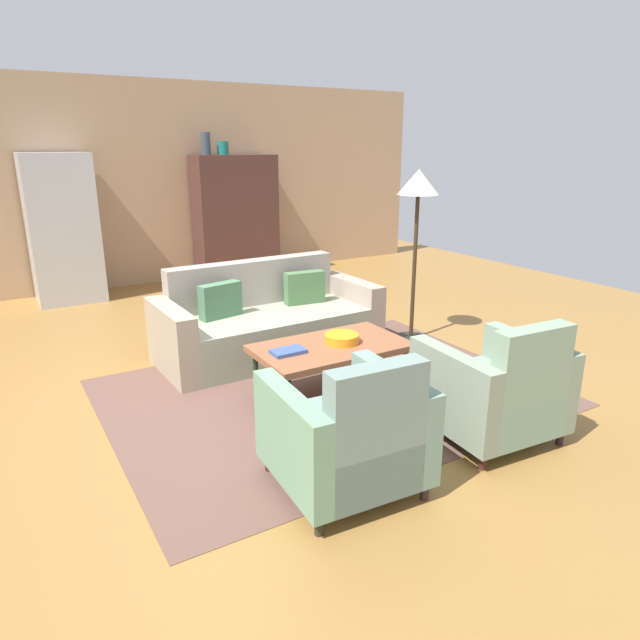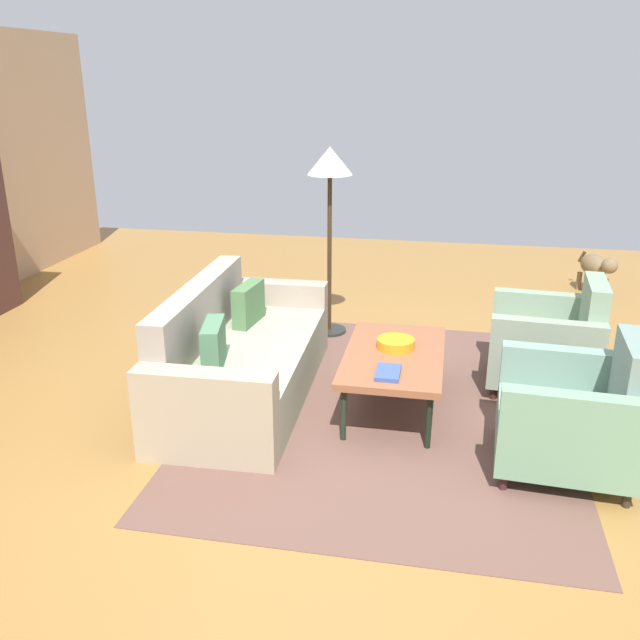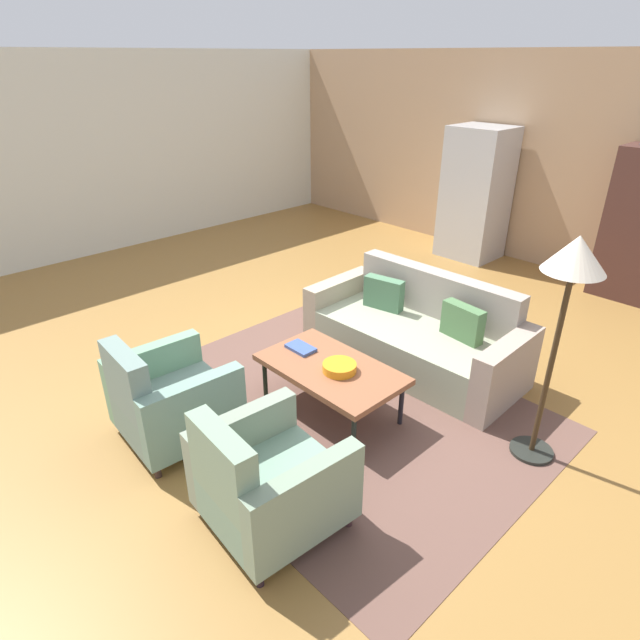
{
  "view_description": "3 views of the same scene",
  "coord_description": "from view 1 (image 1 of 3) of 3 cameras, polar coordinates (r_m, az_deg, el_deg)",
  "views": [
    {
      "loc": [
        -1.75,
        -3.97,
        1.95
      ],
      "look_at": [
        0.5,
        -0.22,
        0.58
      ],
      "focal_mm": 31.65,
      "sensor_mm": 36.0,
      "label": 1
    },
    {
      "loc": [
        -4.02,
        -0.76,
        2.32
      ],
      "look_at": [
        0.78,
        0.17,
        0.54
      ],
      "focal_mm": 38.14,
      "sensor_mm": 36.0,
      "label": 2
    },
    {
      "loc": [
        3.1,
        -3.04,
        2.72
      ],
      "look_at": [
        0.19,
        -0.27,
        0.7
      ],
      "focal_mm": 29.72,
      "sensor_mm": 36.0,
      "label": 3
    }
  ],
  "objects": [
    {
      "name": "vase_round",
      "position": [
        8.49,
        -9.8,
        16.76
      ],
      "size": [
        0.16,
        0.16,
        0.18
      ],
      "primitive_type": "cylinder",
      "color": "#186C60",
      "rests_on": "cabinet"
    },
    {
      "name": "coffee_table",
      "position": [
        4.46,
        1.13,
        -2.96
      ],
      "size": [
        1.2,
        0.7,
        0.43
      ],
      "color": "black",
      "rests_on": "ground"
    },
    {
      "name": "floor_lamp",
      "position": [
        5.66,
        9.86,
        12.02
      ],
      "size": [
        0.4,
        0.4,
        1.72
      ],
      "color": "#242722",
      "rests_on": "ground"
    },
    {
      "name": "wall_back",
      "position": [
        8.44,
        -19.46,
        12.7
      ],
      "size": [
        9.71,
        0.12,
        2.8
      ],
      "primitive_type": "cube",
      "color": "tan",
      "rests_on": "ground"
    },
    {
      "name": "armchair_right",
      "position": [
        4.03,
        17.46,
        -6.97
      ],
      "size": [
        0.86,
        0.86,
        0.88
      ],
      "rotation": [
        0.0,
        0.0,
        -0.08
      ],
      "color": "#371E17",
      "rests_on": "ground"
    },
    {
      "name": "fruit_bowl",
      "position": [
        4.49,
        2.21,
        -1.87
      ],
      "size": [
        0.28,
        0.28,
        0.07
      ],
      "primitive_type": "cylinder",
      "color": "orange",
      "rests_on": "coffee_table"
    },
    {
      "name": "cabinet",
      "position": [
        8.61,
        -8.53,
        10.2
      ],
      "size": [
        1.2,
        0.51,
        1.8
      ],
      "color": "#472924",
      "rests_on": "ground"
    },
    {
      "name": "area_rug",
      "position": [
        4.65,
        0.77,
        -7.32
      ],
      "size": [
        3.4,
        2.6,
        0.01
      ],
      "primitive_type": "cube",
      "color": "brown",
      "rests_on": "ground"
    },
    {
      "name": "couch",
      "position": [
        5.48,
        -5.5,
        -0.32
      ],
      "size": [
        2.12,
        0.95,
        0.86
      ],
      "rotation": [
        0.0,
        0.0,
        3.17
      ],
      "color": "gray",
      "rests_on": "ground"
    },
    {
      "name": "vase_tall",
      "position": [
        8.4,
        -11.47,
        17.07
      ],
      "size": [
        0.13,
        0.13,
        0.3
      ],
      "primitive_type": "cylinder",
      "color": "#34414E",
      "rests_on": "cabinet"
    },
    {
      "name": "armchair_left",
      "position": [
        3.3,
        3.04,
        -11.78
      ],
      "size": [
        0.85,
        0.85,
        0.88
      ],
      "rotation": [
        0.0,
        0.0,
        -0.06
      ],
      "color": "#391D1E",
      "rests_on": "ground"
    },
    {
      "name": "refrigerator",
      "position": [
        7.9,
        -24.59,
        8.39
      ],
      "size": [
        0.8,
        0.73,
        1.85
      ],
      "color": "#B7BABF",
      "rests_on": "ground"
    },
    {
      "name": "ground_plane",
      "position": [
        4.76,
        -6.61,
        -6.93
      ],
      "size": [
        11.65,
        11.65,
        0.0
      ],
      "primitive_type": "plane",
      "color": "olive"
    },
    {
      "name": "book_stack",
      "position": [
        4.27,
        -3.23,
        -3.19
      ],
      "size": [
        0.26,
        0.16,
        0.03
      ],
      "color": "#374F91",
      "rests_on": "coffee_table"
    }
  ]
}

